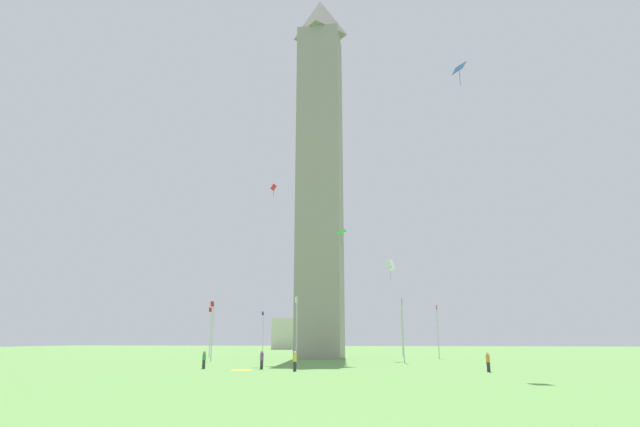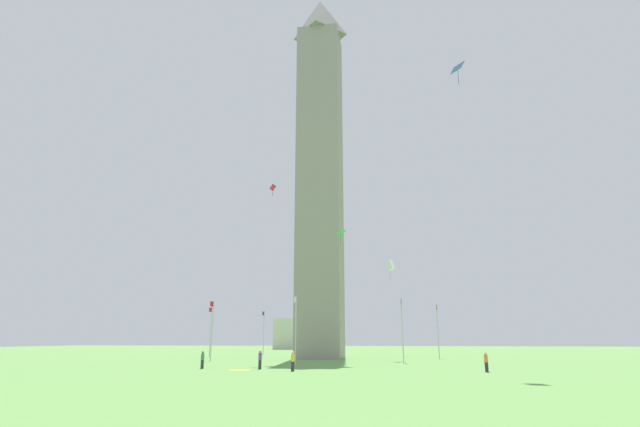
# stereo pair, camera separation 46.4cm
# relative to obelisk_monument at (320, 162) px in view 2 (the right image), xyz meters

# --- Properties ---
(ground_plane) EXTENTS (260.00, 260.00, 0.00)m
(ground_plane) POSITION_rel_obelisk_monument_xyz_m (0.00, 0.00, -30.17)
(ground_plane) COLOR #609347
(obelisk_monument) EXTENTS (6.64, 6.64, 60.33)m
(obelisk_monument) POSITION_rel_obelisk_monument_xyz_m (0.00, 0.00, 0.00)
(obelisk_monument) COLOR gray
(obelisk_monument) RESTS_ON ground
(flagpole_n) EXTENTS (1.12, 0.14, 7.49)m
(flagpole_n) POSITION_rel_obelisk_monument_xyz_m (16.94, 0.00, -26.04)
(flagpole_n) COLOR silver
(flagpole_n) RESTS_ON ground
(flagpole_ne) EXTENTS (1.12, 0.14, 7.49)m
(flagpole_ne) POSITION_rel_obelisk_monument_xyz_m (12.00, 11.94, -26.04)
(flagpole_ne) COLOR silver
(flagpole_ne) RESTS_ON ground
(flagpole_e) EXTENTS (1.12, 0.14, 7.49)m
(flagpole_e) POSITION_rel_obelisk_monument_xyz_m (0.06, 16.88, -26.04)
(flagpole_e) COLOR silver
(flagpole_e) RESTS_ON ground
(flagpole_se) EXTENTS (1.12, 0.14, 7.49)m
(flagpole_se) POSITION_rel_obelisk_monument_xyz_m (-11.87, 11.94, -26.04)
(flagpole_se) COLOR silver
(flagpole_se) RESTS_ON ground
(flagpole_s) EXTENTS (1.12, 0.14, 7.49)m
(flagpole_s) POSITION_rel_obelisk_monument_xyz_m (-16.82, 0.00, -26.04)
(flagpole_s) COLOR silver
(flagpole_s) RESTS_ON ground
(flagpole_sw) EXTENTS (1.12, 0.14, 7.49)m
(flagpole_sw) POSITION_rel_obelisk_monument_xyz_m (-11.87, -11.94, -26.04)
(flagpole_sw) COLOR silver
(flagpole_sw) RESTS_ON ground
(flagpole_w) EXTENTS (1.12, 0.14, 7.49)m
(flagpole_w) POSITION_rel_obelisk_monument_xyz_m (0.06, -16.88, -26.04)
(flagpole_w) COLOR silver
(flagpole_w) RESTS_ON ground
(flagpole_nw) EXTENTS (1.12, 0.14, 7.49)m
(flagpole_nw) POSITION_rel_obelisk_monument_xyz_m (12.00, -11.94, -26.04)
(flagpole_nw) COLOR silver
(flagpole_nw) RESTS_ON ground
(person_purple_shirt) EXTENTS (0.32, 0.32, 1.71)m
(person_purple_shirt) POSITION_rel_obelisk_monument_xyz_m (26.59, -1.25, -29.32)
(person_purple_shirt) COLOR #2D2D38
(person_purple_shirt) RESTS_ON ground
(person_yellow_shirt) EXTENTS (0.32, 0.32, 1.67)m
(person_yellow_shirt) POSITION_rel_obelisk_monument_xyz_m (29.00, 2.40, -29.34)
(person_yellow_shirt) COLOR #2D2D38
(person_yellow_shirt) RESTS_ON ground
(person_orange_shirt) EXTENTS (0.32, 0.32, 1.65)m
(person_orange_shirt) POSITION_rel_obelisk_monument_xyz_m (27.41, 18.85, -29.35)
(person_orange_shirt) COLOR #2D2D38
(person_orange_shirt) RESTS_ON ground
(person_green_shirt) EXTENTS (0.32, 0.32, 1.61)m
(person_green_shirt) POSITION_rel_obelisk_monument_xyz_m (26.77, -6.83, -29.37)
(person_green_shirt) COLOR #2D2D38
(person_green_shirt) RESTS_ON ground
(kite_white_box) EXTENTS (1.26, 1.40, 2.87)m
(kite_white_box) POSITION_rel_obelisk_monument_xyz_m (5.36, 10.61, -17.62)
(kite_white_box) COLOR white
(kite_green_diamond) EXTENTS (1.28, 1.21, 1.84)m
(kite_green_diamond) POSITION_rel_obelisk_monument_xyz_m (15.44, 5.07, -15.04)
(kite_green_diamond) COLOR green
(kite_blue_diamond) EXTENTS (1.55, 1.37, 2.32)m
(kite_blue_diamond) POSITION_rel_obelisk_monument_xyz_m (26.61, 18.54, -0.89)
(kite_blue_diamond) COLOR blue
(kite_red_box) EXTENTS (0.46, 0.78, 1.57)m
(kite_red_box) POSITION_rel_obelisk_monument_xyz_m (15.67, -3.43, -8.98)
(kite_red_box) COLOR red
(distant_building) EXTENTS (26.25, 12.66, 8.12)m
(distant_building) POSITION_rel_obelisk_monument_xyz_m (-71.41, -16.21, -26.10)
(distant_building) COLOR beige
(distant_building) RESTS_ON ground
(picnic_blanket_near_first_person) EXTENTS (1.62, 1.96, 0.01)m
(picnic_blanket_near_first_person) POSITION_rel_obelisk_monument_xyz_m (28.18, -2.65, -30.16)
(picnic_blanket_near_first_person) COLOR yellow
(picnic_blanket_near_first_person) RESTS_ON ground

